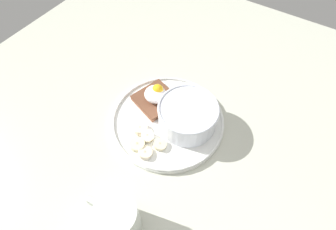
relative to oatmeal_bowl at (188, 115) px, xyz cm
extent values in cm
cube|color=beige|center=(-4.37, -1.75, -5.10)|extent=(120.00, 120.00, 2.00)
cylinder|color=white|center=(-4.37, -1.75, -3.60)|extent=(27.61, 27.61, 1.00)
torus|color=white|center=(-4.37, -1.75, -2.80)|extent=(27.41, 27.41, 0.60)
cylinder|color=white|center=(0.00, 0.00, -0.09)|extent=(13.95, 13.95, 6.01)
torus|color=white|center=(0.00, 0.00, 2.91)|extent=(14.15, 14.15, 0.60)
cylinder|color=#D2BC87|center=(0.00, 0.00, -0.69)|extent=(12.55, 12.55, 4.42)
ellipsoid|color=#D2BC87|center=(0.00, 0.00, 1.32)|extent=(11.92, 11.92, 1.20)
ellipsoid|color=#997445|center=(0.17, -0.92, 1.73)|extent=(1.76, 2.20, 0.82)
ellipsoid|color=olive|center=(-0.13, 0.49, 1.62)|extent=(1.17, 1.52, 0.58)
ellipsoid|color=tan|center=(-2.61, 1.75, 1.67)|extent=(1.92, 1.69, 0.69)
cube|color=brown|center=(-10.06, 1.29, -1.80)|extent=(11.92, 11.92, 0.30)
cube|color=brown|center=(-10.06, 1.29, -2.40)|extent=(11.68, 11.68, 1.39)
ellipsoid|color=white|center=(-10.06, 1.29, -0.08)|extent=(5.50, 5.42, 3.24)
sphere|color=yellow|center=(-9.88, 2.16, 0.82)|extent=(2.91, 2.91, 2.91)
cylinder|color=#F3E3C3|center=(-5.63, -8.67, -2.33)|extent=(4.48, 4.49, 1.79)
cylinder|color=#BDB198|center=(-5.63, -8.67, -1.71)|extent=(0.79, 0.79, 0.22)
cylinder|color=beige|center=(-6.37, -11.68, -2.43)|extent=(4.54, 4.54, 1.33)
cylinder|color=#B2AC87|center=(-6.37, -11.68, -1.77)|extent=(0.82, 0.82, 0.12)
cylinder|color=#FAEEBC|center=(-2.01, -8.88, -2.38)|extent=(3.94, 3.84, 1.71)
cylinder|color=#C3B993|center=(-2.01, -8.88, -1.83)|extent=(0.69, 0.68, 0.23)
cylinder|color=#F9E7C5|center=(-3.74, -12.35, -2.46)|extent=(4.53, 4.57, 1.58)
cylinder|color=#C2B49A|center=(-3.74, -12.35, -1.98)|extent=(0.81, 0.81, 0.23)
cylinder|color=#FBE4C5|center=(-8.37, -7.84, -2.35)|extent=(4.64, 4.72, 1.70)
cylinder|color=#C4B29A|center=(-8.37, -7.84, -1.73)|extent=(0.83, 0.84, 0.20)
cylinder|color=white|center=(1.00, -27.09, 0.58)|extent=(7.75, 7.75, 9.34)
cylinder|color=#372410|center=(1.00, -27.09, 4.13)|extent=(6.59, 6.59, 0.40)
torus|color=white|center=(-3.87, -27.30, 1.04)|extent=(5.15, 1.22, 5.11)
camera|label=1|loc=(14.76, -31.84, 50.60)|focal=28.00mm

